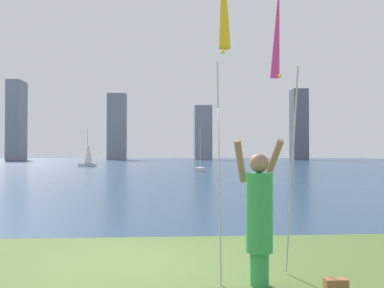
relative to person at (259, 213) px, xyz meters
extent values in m
cube|color=navy|center=(-1.69, 62.31, -1.06)|extent=(120.00, 117.76, 0.12)
cube|color=#263316|center=(-1.69, 3.43, -1.03)|extent=(120.00, 0.70, 0.02)
cylinder|color=green|center=(0.00, -0.01, -0.77)|extent=(0.26, 0.26, 0.46)
cylinder|color=green|center=(0.00, -0.01, 0.01)|extent=(0.37, 0.37, 1.10)
sphere|color=#936B51|center=(0.00, -0.01, 0.69)|extent=(0.27, 0.27, 0.27)
cylinder|color=#936B51|center=(-0.24, 0.14, 0.72)|extent=(0.27, 0.43, 0.64)
cylinder|color=#936B51|center=(0.24, 0.14, 0.72)|extent=(0.27, 0.43, 0.64)
cylinder|color=#B2B2B7|center=(-0.53, 0.21, 0.60)|extent=(0.02, 0.41, 3.20)
sphere|color=yellow|center=(-0.53, -0.17, 2.21)|extent=(0.06, 0.06, 0.06)
cylinder|color=#B2B2B7|center=(0.53, 0.21, 0.54)|extent=(0.02, 0.64, 3.03)
cone|color=#D83399|center=(0.53, 0.98, 2.88)|extent=(0.16, 0.47, 1.59)
sphere|color=yellow|center=(0.53, 0.83, 2.08)|extent=(0.06, 0.06, 0.06)
cube|color=brown|center=(0.88, -0.50, -0.89)|extent=(0.29, 0.15, 0.22)
cube|color=silver|center=(-11.23, 48.74, -0.79)|extent=(2.35, 1.10, 0.42)
cylinder|color=silver|center=(-11.23, 48.74, 1.61)|extent=(0.07, 0.07, 4.39)
cone|color=silver|center=(-11.06, 48.71, 0.64)|extent=(1.31, 1.31, 2.44)
cube|color=silver|center=(1.98, 33.26, -0.80)|extent=(1.07, 2.02, 0.42)
cylinder|color=silver|center=(1.98, 33.26, 1.28)|extent=(0.06, 0.06, 3.74)
cube|color=gray|center=(-35.67, 93.86, 8.17)|extent=(3.16, 5.75, 18.35)
cube|color=gray|center=(-12.81, 95.97, 6.94)|extent=(4.46, 3.37, 15.88)
cube|color=gray|center=(7.86, 95.37, 5.50)|extent=(4.13, 4.89, 13.00)
cube|color=#565B66|center=(30.05, 90.53, 7.26)|extent=(3.48, 3.87, 16.54)
camera|label=1|loc=(-1.32, -5.81, 0.85)|focal=39.31mm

